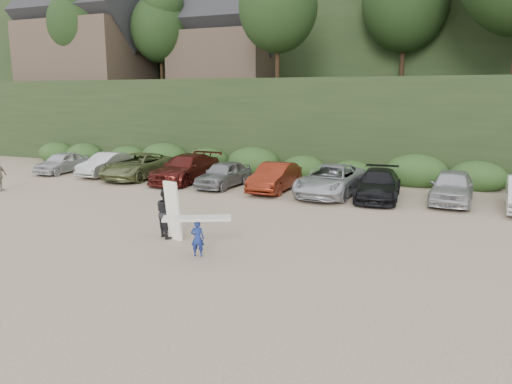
% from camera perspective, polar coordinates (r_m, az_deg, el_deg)
% --- Properties ---
extents(ground, '(120.00, 120.00, 0.00)m').
position_cam_1_polar(ground, '(16.80, -3.08, -6.26)').
color(ground, tan).
rests_on(ground, ground).
extents(hillside_backdrop, '(90.00, 41.50, 28.00)m').
position_cam_1_polar(hillside_backdrop, '(51.22, 15.38, 17.73)').
color(hillside_backdrop, black).
rests_on(hillside_backdrop, ground).
extents(parked_cars, '(39.72, 6.13, 1.61)m').
position_cam_1_polar(parked_cars, '(25.12, 12.89, 1.09)').
color(parked_cars, silver).
rests_on(parked_cars, ground).
extents(child_surfer, '(2.16, 1.47, 1.27)m').
position_cam_1_polar(child_surfer, '(15.70, -6.73, -4.29)').
color(child_surfer, navy).
rests_on(child_surfer, ground).
extents(adult_surfer, '(1.34, 1.04, 2.11)m').
position_cam_1_polar(adult_surfer, '(17.92, -10.12, -2.30)').
color(adult_surfer, black).
rests_on(adult_surfer, ground).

